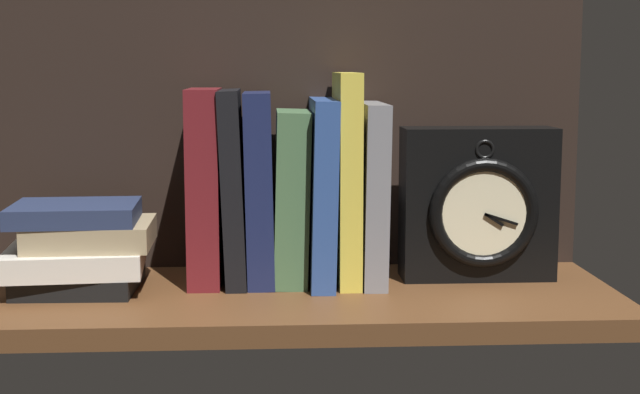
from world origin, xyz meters
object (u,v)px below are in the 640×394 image
Objects in this scene: book_navy_bierce at (259,188)px; book_blue_modern at (322,191)px; book_black_skeptic at (233,187)px; framed_clock at (478,205)px; book_gray_chess at (371,192)px; book_maroon_dawkins at (205,186)px; book_yellow_seinlanguage at (347,178)px; book_green_romantic at (291,197)px; book_stack_side at (81,248)px.

book_navy_bierce is 7.77cm from book_blue_modern.
framed_clock is at bearing -0.73° from book_black_skeptic.
framed_clock is (27.43, -0.39, -2.30)cm from book_navy_bierce.
book_navy_bierce is 1.06× the size of book_gray_chess.
book_yellow_seinlanguage reaches higher than book_maroon_dawkins.
framed_clock is at bearing -0.95° from book_green_romantic.
book_maroon_dawkins reaches higher than book_green_romantic.
book_maroon_dawkins is 3.50cm from book_black_skeptic.
book_maroon_dawkins is 10.74cm from book_green_romantic.
book_black_skeptic is 1.25× the size of framed_clock.
book_stack_side is at bearing -167.62° from book_maroon_dawkins.
framed_clock is (13.49, -0.39, -1.63)cm from book_gray_chess.
book_gray_chess is 1.16× the size of framed_clock.
book_green_romantic is 23.49cm from framed_clock.
book_black_skeptic reaches higher than book_navy_bierce.
book_navy_bierce is 1.04× the size of book_blue_modern.
book_green_romantic is 3.85cm from book_blue_modern.
book_blue_modern is 0.88× the size of book_yellow_seinlanguage.
framed_clock is 49.17cm from book_stack_side.
book_maroon_dawkins is 34.21cm from framed_clock.
book_yellow_seinlanguage is at bearing 5.73° from book_stack_side.
book_blue_modern is 30.06cm from book_stack_side.
book_stack_side is (-18.28, -3.24, -6.81)cm from book_black_skeptic.
book_black_skeptic is 0.92× the size of book_yellow_seinlanguage.
framed_clock is at bearing -1.66° from book_gray_chess.
book_navy_bierce reaches higher than book_stack_side.
book_black_skeptic is at bearing 179.27° from framed_clock.
book_yellow_seinlanguage is 16.94cm from framed_clock.
book_maroon_dawkins is 1.02× the size of book_navy_bierce.
framed_clock is (34.11, -0.39, -2.52)cm from book_maroon_dawkins.
book_maroon_dawkins is 1.01× the size of book_black_skeptic.
book_black_skeptic is at bearing 10.06° from book_stack_side.
book_green_romantic is 1.20× the size of book_stack_side.
book_maroon_dawkins reaches higher than book_gray_chess.
book_maroon_dawkins is at bearing 180.00° from book_navy_bierce.
book_green_romantic is at bearing 180.00° from book_gray_chess.
book_green_romantic is 7.27cm from book_yellow_seinlanguage.
book_green_romantic is 26.23cm from book_stack_side.
book_green_romantic is at bearing 0.00° from book_navy_bierce.
book_navy_bierce is (3.19, 0.00, -0.15)cm from book_black_skeptic.
book_gray_chess is at bearing 0.00° from book_yellow_seinlanguage.
book_yellow_seinlanguage is at bearing 178.65° from framed_clock.
book_yellow_seinlanguage is at bearing 0.00° from book_green_romantic.
book_stack_side is at bearing -169.94° from book_black_skeptic.
book_maroon_dawkins is 1.35× the size of book_stack_side.
book_yellow_seinlanguage is at bearing 180.00° from book_gray_chess.
book_gray_chess is 1.25× the size of book_stack_side.
book_blue_modern is at bearing 178.86° from framed_clock.
book_yellow_seinlanguage is (17.54, 0.00, 0.97)cm from book_maroon_dawkins.
book_gray_chess is at bearing 0.00° from book_navy_bierce.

